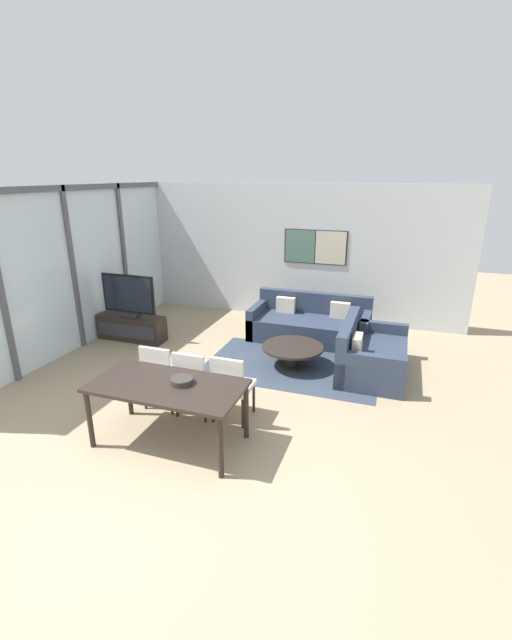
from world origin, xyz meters
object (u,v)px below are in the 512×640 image
object	(u,v)px
sofa_side	(368,356)
dining_chair_right	(231,384)
sofa_main	(310,325)
dining_table	(167,390)
television	(128,296)
coffee_table	(293,351)
dining_chair_left	(161,372)
tv_console	(132,328)
dining_chair_centre	(194,379)
fruit_bowl	(182,380)

from	to	relation	value
sofa_side	dining_chair_right	bearing A→B (deg)	143.47
sofa_main	dining_table	size ratio (longest dim) A/B	1.27
television	dining_table	distance (m)	3.54
coffee_table	dining_chair_left	world-z (taller)	dining_chair_left
tv_console	dining_chair_right	world-z (taller)	dining_chair_right
television	sofa_side	size ratio (longest dim) A/B	0.67
sofa_side	dining_table	size ratio (longest dim) A/B	0.93
tv_console	coffee_table	size ratio (longest dim) A/B	1.33
television	dining_table	bearing A→B (deg)	-48.56
sofa_side	dining_table	xyz separation A→B (m)	(-1.98, -2.67, 0.41)
coffee_table	dining_chair_centre	size ratio (longest dim) A/B	1.09
sofa_side	dining_chair_left	size ratio (longest dim) A/B	1.77
dining_chair_left	dining_chair_centre	distance (m)	0.50
tv_console	sofa_main	xyz separation A→B (m)	(3.16, 1.16, 0.03)
tv_console	sofa_side	bearing A→B (deg)	0.28
sofa_side	dining_chair_right	world-z (taller)	dining_chair_right
television	sofa_main	size ratio (longest dim) A/B	0.49
dining_chair_left	dining_chair_right	world-z (taller)	same
dining_chair_left	dining_chair_centre	bearing A→B (deg)	-4.45
dining_chair_centre	dining_chair_left	bearing A→B (deg)	175.55
sofa_main	fruit_bowl	world-z (taller)	same
television	dining_chair_centre	bearing A→B (deg)	-40.75
sofa_main	dining_chair_left	size ratio (longest dim) A/B	2.42
sofa_main	dining_chair_left	distance (m)	3.40
dining_chair_centre	dining_chair_right	bearing A→B (deg)	3.41
sofa_main	fruit_bowl	bearing A→B (deg)	-100.07
dining_chair_left	sofa_side	bearing A→B (deg)	38.89
television	coffee_table	size ratio (longest dim) A/B	1.09
sofa_main	fruit_bowl	distance (m)	3.83
sofa_side	dining_table	distance (m)	3.35
sofa_main	coffee_table	distance (m)	1.33
dining_chair_left	dining_chair_right	distance (m)	0.99
television	fruit_bowl	bearing A→B (deg)	-46.04
tv_console	coffee_table	xyz separation A→B (m)	(3.16, -0.17, 0.03)
television	dining_chair_left	size ratio (longest dim) A/B	1.19
coffee_table	dining_chair_centre	distance (m)	2.03
dining_chair_centre	television	bearing A→B (deg)	139.25
television	sofa_main	world-z (taller)	television
television	fruit_bowl	world-z (taller)	television
sofa_main	dining_table	world-z (taller)	sofa_main
sofa_side	dining_chair_centre	bearing A→B (deg)	135.78
dining_chair_centre	fruit_bowl	size ratio (longest dim) A/B	3.51
tv_console	sofa_side	xyz separation A→B (m)	(4.32, 0.02, 0.03)
tv_console	dining_table	bearing A→B (deg)	-48.56
dining_table	dining_chair_right	bearing A→B (deg)	53.27
tv_console	dining_table	xyz separation A→B (m)	(2.34, -2.65, 0.44)
dining_chair_left	dining_table	bearing A→B (deg)	-53.64
dining_chair_right	coffee_table	bearing A→B (deg)	79.90
dining_table	coffee_table	bearing A→B (deg)	71.73
sofa_main	dining_chair_right	size ratio (longest dim) A/B	2.42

